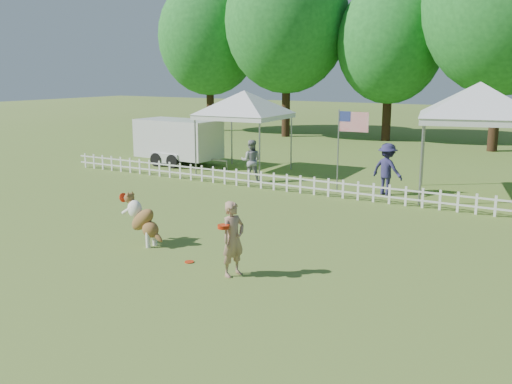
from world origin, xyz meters
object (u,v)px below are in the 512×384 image
at_px(flag_pole, 338,151).
at_px(frisbee_on_turf, 189,262).
at_px(canopy_tent_left, 244,132).
at_px(dog, 143,220).
at_px(handler, 233,239).
at_px(canopy_tent_right, 476,142).
at_px(spectator_b, 387,169).
at_px(cargo_trailer, 178,142).
at_px(spectator_a, 251,161).

bearing_deg(flag_pole, frisbee_on_turf, -92.49).
bearing_deg(canopy_tent_left, dog, -74.63).
bearing_deg(handler, flag_pole, 22.67).
bearing_deg(canopy_tent_right, handler, -118.92).
distance_m(flag_pole, spectator_b, 1.68).
height_order(frisbee_on_turf, cargo_trailer, cargo_trailer).
height_order(cargo_trailer, spectator_a, cargo_trailer).
distance_m(canopy_tent_left, spectator_b, 6.44).
height_order(dog, spectator_b, spectator_b).
distance_m(cargo_trailer, flag_pole, 8.38).
xyz_separation_m(handler, canopy_tent_left, (-6.08, 10.14, 0.82)).
relative_size(handler, canopy_tent_left, 0.48).
distance_m(frisbee_on_turf, cargo_trailer, 13.08).
bearing_deg(spectator_a, canopy_tent_right, 166.36).
xyz_separation_m(dog, frisbee_on_turf, (1.67, -0.47, -0.58)).
xyz_separation_m(spectator_a, spectator_b, (4.94, 0.36, 0.07)).
xyz_separation_m(frisbee_on_turf, flag_pole, (-0.12, 8.19, 1.36)).
relative_size(handler, canopy_tent_right, 0.42).
bearing_deg(spectator_b, spectator_a, 21.42).
bearing_deg(cargo_trailer, spectator_a, -18.60).
height_order(handler, dog, handler).
height_order(frisbee_on_turf, spectator_b, spectator_b).
relative_size(cargo_trailer, spectator_a, 2.91).
relative_size(handler, flag_pole, 0.55).
distance_m(handler, frisbee_on_turf, 1.44).
bearing_deg(cargo_trailer, spectator_b, -6.38).
height_order(canopy_tent_left, spectator_a, canopy_tent_left).
distance_m(canopy_tent_right, cargo_trailer, 12.19).
bearing_deg(canopy_tent_left, cargo_trailer, 175.06).
distance_m(canopy_tent_right, spectator_b, 2.83).
xyz_separation_m(dog, flag_pole, (1.55, 7.72, 0.78)).
relative_size(handler, spectator_a, 0.97).
relative_size(flag_pole, spectator_b, 1.63).
height_order(handler, spectator_b, spectator_b).
relative_size(dog, canopy_tent_left, 0.38).
relative_size(flag_pole, spectator_a, 1.78).
bearing_deg(flag_pole, canopy_tent_left, 156.03).
relative_size(canopy_tent_right, spectator_a, 2.32).
xyz_separation_m(cargo_trailer, flag_pole, (8.15, -1.89, 0.39)).
height_order(frisbee_on_turf, canopy_tent_right, canopy_tent_right).
xyz_separation_m(handler, dog, (-2.90, 0.64, -0.15)).
distance_m(spectator_a, spectator_b, 4.95).
bearing_deg(frisbee_on_turf, dog, 164.39).
bearing_deg(cargo_trailer, dog, -53.58).
bearing_deg(canopy_tent_left, spectator_a, -54.77).
height_order(frisbee_on_turf, spectator_a, spectator_a).
bearing_deg(flag_pole, spectator_a, 174.78).
relative_size(frisbee_on_turf, cargo_trailer, 0.04).
height_order(dog, frisbee_on_turf, dog).
height_order(flag_pole, spectator_a, flag_pole).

